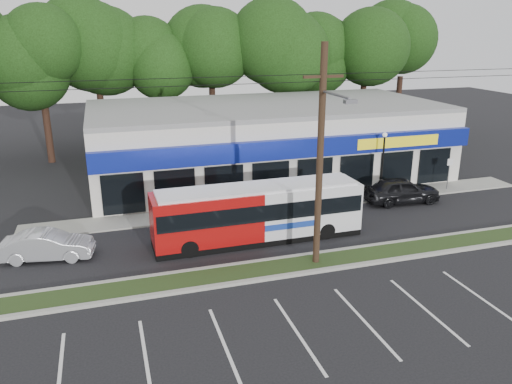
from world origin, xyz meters
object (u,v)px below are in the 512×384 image
object	(u,v)px
car_dark	(402,190)
pedestrian_a	(339,194)
utility_pole	(317,152)
sign_post	(449,168)
lamp_post	(383,157)
car_silver	(47,245)
pedestrian_b	(343,201)
metrobus	(258,212)

from	to	relation	value
car_dark	pedestrian_a	bearing A→B (deg)	93.36
utility_pole	sign_post	size ratio (longest dim) A/B	22.47
utility_pole	lamp_post	size ratio (longest dim) A/B	11.76
sign_post	car_silver	world-z (taller)	sign_post
lamp_post	car_silver	xyz separation A→B (m)	(-20.00, -3.53, -1.98)
lamp_post	pedestrian_b	xyz separation A→B (m)	(-3.97, -2.51, -1.76)
utility_pole	car_dark	xyz separation A→B (m)	(8.80, 6.45, -4.60)
utility_pole	lamp_post	distance (m)	11.67
car_silver	pedestrian_b	bearing A→B (deg)	-76.80
pedestrian_a	pedestrian_b	xyz separation A→B (m)	(-0.27, -1.13, -0.03)
pedestrian_b	lamp_post	bearing A→B (deg)	-139.66
lamp_post	sign_post	world-z (taller)	lamp_post
sign_post	metrobus	xyz separation A→B (m)	(-14.74, -4.07, -0.01)
car_dark	car_silver	world-z (taller)	car_dark
metrobus	pedestrian_a	xyz separation A→B (m)	(6.03, 2.92, -0.61)
car_silver	pedestrian_a	xyz separation A→B (m)	(16.30, 2.15, 0.25)
utility_pole	sign_post	world-z (taller)	utility_pole
sign_post	metrobus	distance (m)	15.29
utility_pole	lamp_post	bearing A→B (deg)	43.95
pedestrian_a	pedestrian_b	bearing A→B (deg)	61.33
metrobus	utility_pole	bearing A→B (deg)	-66.84
sign_post	pedestrian_b	bearing A→B (deg)	-165.72
pedestrian_a	car_dark	bearing A→B (deg)	164.33
sign_post	car_silver	bearing A→B (deg)	-172.47
car_dark	pedestrian_a	xyz separation A→B (m)	(-4.34, 0.04, 0.12)
metrobus	car_silver	size ratio (longest dim) A/B	2.59
car_dark	car_silver	size ratio (longest dim) A/B	1.14
metrobus	car_dark	distance (m)	10.79
sign_post	car_dark	size ratio (longest dim) A/B	0.46
car_dark	lamp_post	bearing A→B (deg)	27.87
lamp_post	sign_post	xyz separation A→B (m)	(5.00, -0.23, -1.12)
lamp_post	utility_pole	bearing A→B (deg)	-136.05
car_silver	pedestrian_b	size ratio (longest dim) A/B	2.30
metrobus	pedestrian_b	world-z (taller)	metrobus
car_silver	utility_pole	bearing A→B (deg)	-100.61
lamp_post	car_silver	bearing A→B (deg)	-169.99
sign_post	pedestrian_a	size ratio (longest dim) A/B	1.18
metrobus	car_silver	distance (m)	10.33
utility_pole	sign_post	distance (m)	15.71
lamp_post	car_dark	distance (m)	2.42
pedestrian_a	pedestrian_b	distance (m)	1.16
lamp_post	pedestrian_a	size ratio (longest dim) A/B	2.26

